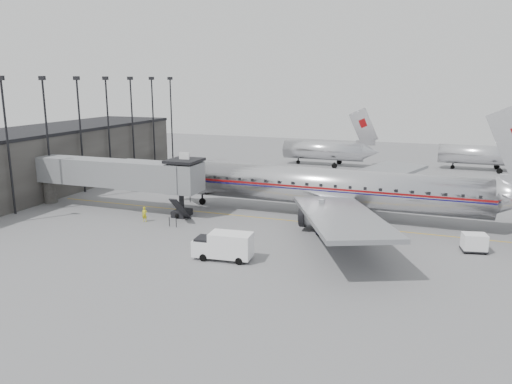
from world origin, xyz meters
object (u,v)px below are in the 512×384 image
baggage_cart_navy (330,228)px  baggage_cart_white (474,242)px  ramp_worker (144,214)px  airliner (336,188)px  service_van (224,245)px

baggage_cart_navy → baggage_cart_white: 12.88m
baggage_cart_white → ramp_worker: 32.54m
airliner → baggage_cart_navy: size_ratio=16.61×
service_van → baggage_cart_navy: 11.68m
baggage_cart_navy → ramp_worker: (-19.62, -1.70, -0.07)m
ramp_worker → baggage_cart_navy: bearing=0.2°
service_van → airliner: bearing=64.0°
baggage_cart_navy → baggage_cart_white: bearing=18.3°
airliner → baggage_cart_navy: 7.44m
service_van → baggage_cart_white: size_ratio=2.16×
airliner → baggage_cart_white: bearing=-26.5°
service_van → baggage_cart_white: service_van is taller
airliner → service_van: 17.57m
baggage_cart_navy → baggage_cart_white: baggage_cart_navy is taller
baggage_cart_white → airliner: bearing=141.3°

